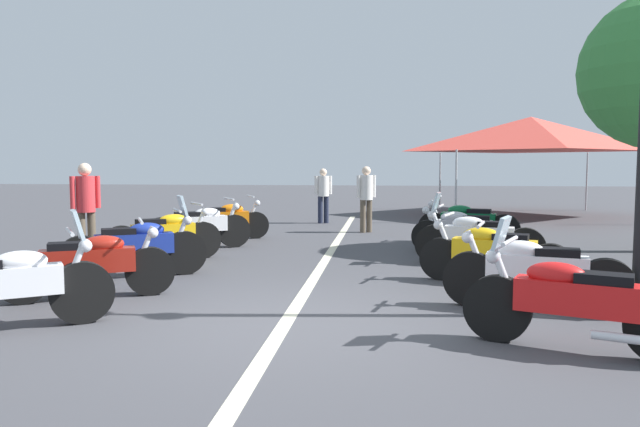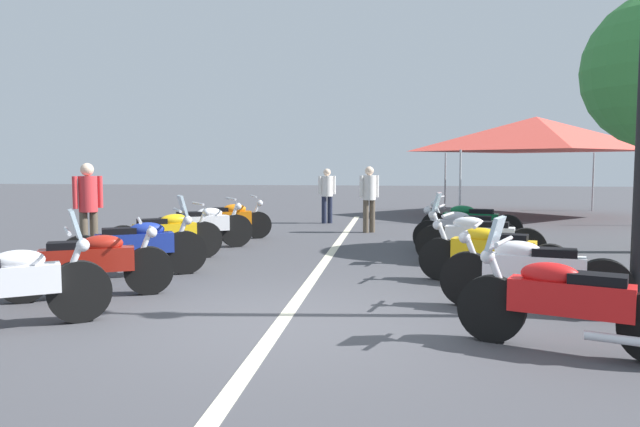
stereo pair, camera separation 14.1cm
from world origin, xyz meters
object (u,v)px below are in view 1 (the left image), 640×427
at_px(motorcycle_left_row_5, 225,220).
at_px(motorcycle_left_row_4, 200,226).
at_px(motorcycle_right_row_4, 463,230).
at_px(motorcycle_right_row_2, 492,252).
at_px(motorcycle_left_row_0, 5,286).
at_px(motorcycle_right_row_1, 534,272).
at_px(bystander_0, 86,203).
at_px(motorcycle_right_row_0, 573,301).
at_px(motorcycle_left_row_2, 137,246).
at_px(bystander_3, 366,194).
at_px(motorcycle_right_row_5, 467,222).
at_px(motorcycle_right_row_3, 477,238).
at_px(motorcycle_left_row_3, 165,235).
at_px(motorcycle_left_row_1, 90,264).
at_px(bystander_1, 323,192).
at_px(event_tent, 530,134).

bearing_deg(motorcycle_left_row_5, motorcycle_left_row_4, -119.39).
height_order(motorcycle_left_row_4, motorcycle_right_row_4, motorcycle_left_row_4).
bearing_deg(motorcycle_right_row_2, motorcycle_left_row_0, 48.18).
bearing_deg(motorcycle_right_row_1, bystander_0, -8.78).
height_order(motorcycle_left_row_0, motorcycle_right_row_0, motorcycle_left_row_0).
bearing_deg(motorcycle_left_row_2, bystander_3, 33.90).
bearing_deg(motorcycle_right_row_5, motorcycle_left_row_2, 55.54).
height_order(motorcycle_left_row_2, motorcycle_right_row_3, motorcycle_left_row_2).
bearing_deg(motorcycle_right_row_0, motorcycle_right_row_1, -68.55).
relative_size(motorcycle_left_row_0, motorcycle_right_row_5, 0.90).
distance_m(motorcycle_left_row_2, motorcycle_left_row_3, 1.54).
bearing_deg(motorcycle_right_row_3, motorcycle_left_row_4, -1.83).
bearing_deg(motorcycle_right_row_2, motorcycle_left_row_2, 19.60).
relative_size(motorcycle_left_row_0, motorcycle_right_row_4, 0.96).
relative_size(motorcycle_left_row_0, motorcycle_left_row_4, 1.01).
bearing_deg(motorcycle_left_row_2, motorcycle_left_row_3, 66.33).
xyz_separation_m(motorcycle_left_row_2, motorcycle_right_row_0, (-2.98, -5.41, -0.01)).
bearing_deg(motorcycle_left_row_3, bystander_3, 19.13).
bearing_deg(motorcycle_right_row_5, bystander_0, 38.87).
distance_m(motorcycle_left_row_2, motorcycle_left_row_5, 4.54).
bearing_deg(motorcycle_right_row_2, motorcycle_left_row_4, -10.73).
distance_m(motorcycle_left_row_1, motorcycle_right_row_4, 6.78).
height_order(motorcycle_left_row_1, motorcycle_right_row_1, motorcycle_right_row_1).
relative_size(motorcycle_right_row_2, motorcycle_right_row_5, 0.98).
relative_size(motorcycle_left_row_5, bystander_3, 1.16).
xyz_separation_m(motorcycle_left_row_3, bystander_1, (6.96, -2.07, 0.44)).
xyz_separation_m(motorcycle_left_row_4, bystander_1, (5.49, -1.90, 0.44)).
bearing_deg(event_tent, motorcycle_left_row_5, 130.75).
relative_size(motorcycle_right_row_2, event_tent, 0.35).
xyz_separation_m(motorcycle_left_row_1, motorcycle_left_row_4, (4.46, -0.01, 0.01)).
xyz_separation_m(bystander_0, event_tent, (10.07, -9.89, 1.64)).
bearing_deg(motorcycle_left_row_5, motorcycle_left_row_1, -116.84).
xyz_separation_m(motorcycle_right_row_3, bystander_1, (6.86, 3.30, 0.43)).
bearing_deg(motorcycle_left_row_4, motorcycle_left_row_0, -123.94).
relative_size(motorcycle_left_row_1, bystander_3, 1.20).
relative_size(motorcycle_left_row_3, bystander_0, 1.03).
distance_m(motorcycle_left_row_2, motorcycle_right_row_1, 5.62).
height_order(motorcycle_left_row_0, motorcycle_right_row_2, motorcycle_left_row_0).
relative_size(motorcycle_right_row_5, bystander_0, 1.22).
bearing_deg(motorcycle_right_row_4, motorcycle_left_row_0, 59.82).
bearing_deg(bystander_1, motorcycle_right_row_3, 178.49).
bearing_deg(motorcycle_right_row_3, motorcycle_left_row_3, 13.98).
distance_m(motorcycle_left_row_0, motorcycle_left_row_5, 7.50).
bearing_deg(bystander_0, motorcycle_right_row_1, 20.58).
height_order(motorcycle_left_row_3, motorcycle_left_row_5, motorcycle_left_row_3).
relative_size(motorcycle_left_row_1, motorcycle_right_row_2, 0.95).
height_order(motorcycle_left_row_2, motorcycle_left_row_5, motorcycle_left_row_2).
bearing_deg(motorcycle_left_row_3, motorcycle_left_row_1, -122.85).
xyz_separation_m(motorcycle_right_row_4, bystander_1, (5.54, 3.24, 0.45)).
xyz_separation_m(motorcycle_right_row_3, motorcycle_right_row_5, (2.88, -0.21, -0.02)).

